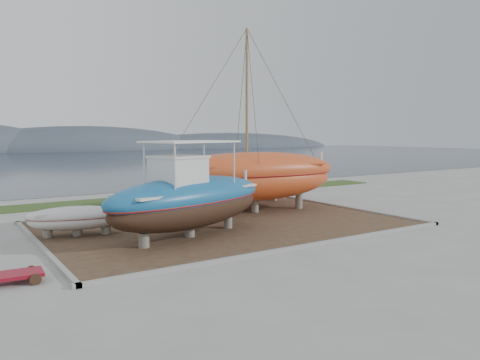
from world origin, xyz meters
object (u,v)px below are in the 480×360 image
orange_sailboat (255,122)px  orange_bare_hull (239,179)px  blue_caique (189,189)px  white_dinghy (77,221)px  red_trailer (17,278)px

orange_sailboat → orange_bare_hull: 5.09m
blue_caique → white_dinghy: size_ratio=2.06×
blue_caique → orange_bare_hull: blue_caique is taller
orange_bare_hull → red_trailer: bearing=-145.5°
blue_caique → white_dinghy: 5.44m
orange_sailboat → blue_caique: bearing=-142.8°
blue_caique → orange_bare_hull: bearing=27.4°
blue_caique → orange_sailboat: orange_sailboat is taller
blue_caique → red_trailer: 8.32m
orange_bare_hull → red_trailer: size_ratio=4.33×
orange_sailboat → red_trailer: (-13.92, -6.57, -5.24)m
blue_caique → orange_sailboat: (6.33, 3.85, 3.15)m
white_dinghy → orange_sailboat: bearing=18.7°
blue_caique → red_trailer: bearing=-177.2°
orange_bare_hull → white_dinghy: bearing=-159.4°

